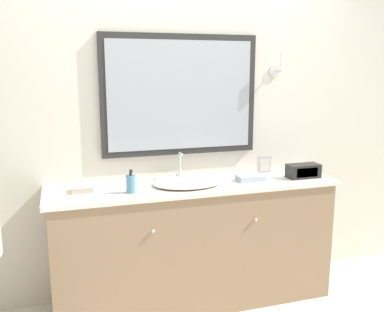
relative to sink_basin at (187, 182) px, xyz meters
name	(u,v)px	position (x,y,z in m)	size (l,w,h in m)	color
wall_back	(183,127)	(0.06, 0.31, 0.35)	(8.00, 0.18, 2.55)	silver
vanity_counter	(194,243)	(0.06, 0.02, -0.48)	(2.08, 0.54, 0.92)	#937556
sink_basin	(187,182)	(0.00, 0.00, 0.00)	(0.49, 0.41, 0.20)	silver
soap_bottle	(131,184)	(-0.41, -0.09, 0.04)	(0.06, 0.06, 0.16)	teal
appliance_box	(303,171)	(0.89, -0.07, 0.03)	(0.24, 0.12, 0.10)	black
picture_frame	(264,165)	(0.68, 0.15, 0.05)	(0.11, 0.01, 0.14)	#B2B2B7
hand_towel_near_sink	(82,189)	(-0.72, 0.04, 0.00)	(0.14, 0.13, 0.04)	#B7A899
hand_towel_far_corner	(250,178)	(0.48, -0.03, 0.00)	(0.20, 0.12, 0.04)	#A8B7C6
metal_tray	(296,170)	(0.96, 0.15, -0.01)	(0.15, 0.13, 0.01)	#ADADB2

